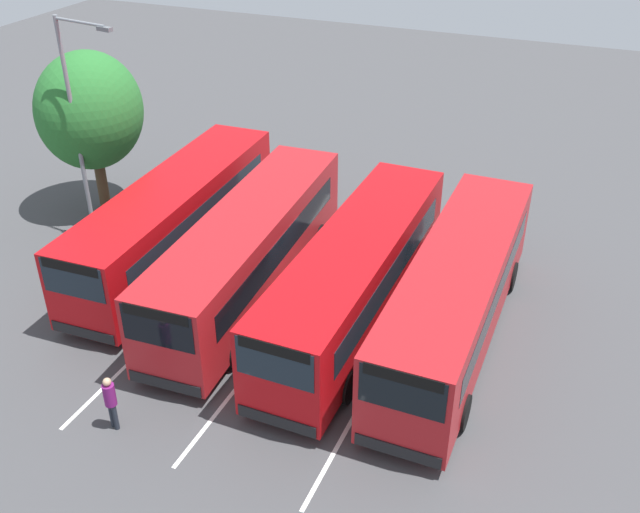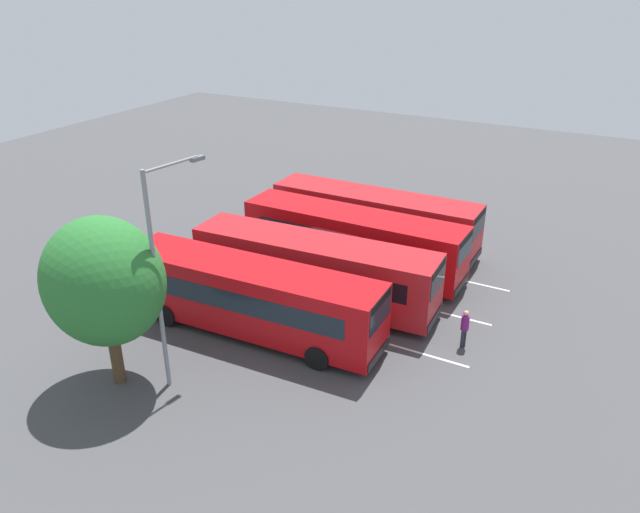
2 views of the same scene
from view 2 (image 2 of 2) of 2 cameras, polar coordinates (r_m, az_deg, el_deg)
The scene contains 11 objects.
ground_plane at distance 29.90m, azimuth 0.75°, elevation -2.52°, with size 75.06×75.06×0.00m, color #424244.
bus_far_left at distance 25.37m, azimuth -6.34°, elevation -3.73°, with size 11.37×2.84×3.07m.
bus_center_left at distance 27.51m, azimuth -0.51°, elevation -1.14°, with size 11.40×2.96×3.07m.
bus_center_right at distance 30.53m, azimuth 3.10°, elevation 1.60°, with size 11.33×2.68×3.07m.
bus_far_right at distance 33.27m, azimuth 5.10°, elevation 3.57°, with size 11.31×2.62×3.07m.
pedestrian at distance 25.32m, azimuth 13.28°, elevation -6.27°, with size 0.40×0.40×1.67m.
street_lamp at distance 21.54m, azimuth -14.55°, elevation -0.93°, with size 0.57×2.64×8.20m.
depot_tree at distance 22.37m, azimuth -19.42°, elevation -2.22°, with size 4.40×3.96×6.48m.
lane_stripe_outer_left at distance 27.24m, azimuth -2.63°, elevation -5.52°, with size 15.96×0.12×0.01m, color silver.
lane_stripe_inner_left at distance 29.89m, azimuth 0.75°, elevation -2.52°, with size 15.96×0.12×0.01m, color silver.
lane_stripe_inner_right at distance 32.71m, azimuth 3.56°, elevation -0.01°, with size 15.96×0.12×0.01m, color silver.
Camera 2 is at (12.09, -23.54, 13.92)m, focal length 34.50 mm.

